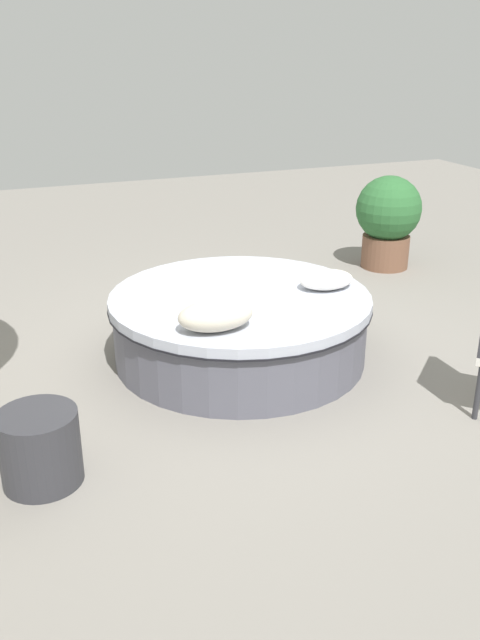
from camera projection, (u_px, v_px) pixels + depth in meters
name	position (u px, v px, depth m)	size (l,w,h in m)	color
ground_plane	(240.00, 357.00, 5.70)	(16.00, 16.00, 0.00)	gray
round_bed	(240.00, 325.00, 5.59)	(2.14, 2.14, 0.56)	#595966
throw_pillow_0	(216.00, 315.00, 4.78)	(0.55, 0.35, 0.21)	beige
throw_pillow_1	(326.00, 280.00, 5.60)	(0.46, 0.33, 0.15)	white
planter	(388.00, 218.00, 7.76)	(0.75, 0.75, 1.07)	brown
side_table	(40.00, 448.00, 4.01)	(0.48, 0.48, 0.46)	#333338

